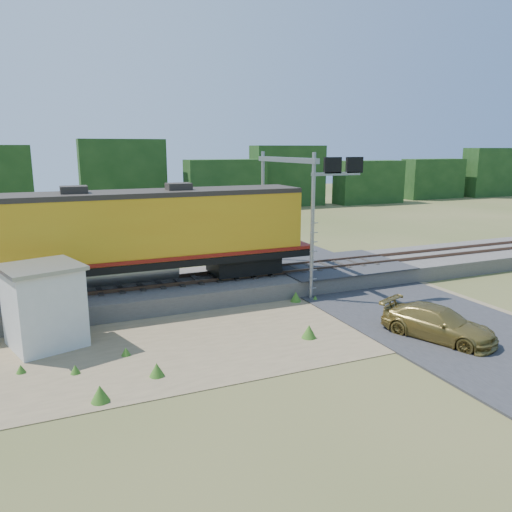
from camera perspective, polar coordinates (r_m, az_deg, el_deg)
name	(u,v)px	position (r m, az deg, el deg)	size (l,w,h in m)	color
ground	(263,334)	(19.43, 0.84, -8.93)	(140.00, 140.00, 0.00)	#475123
ballast	(214,285)	(24.62, -4.86, -3.37)	(70.00, 5.00, 0.80)	slate
rails	(213,276)	(24.50, -4.88, -2.29)	(70.00, 1.54, 0.16)	brown
dirt_shoulder	(210,337)	(19.19, -5.31, -9.20)	(26.00, 8.00, 0.03)	#8C7754
road	(398,305)	(23.53, 15.91, -5.35)	(7.00, 66.00, 0.86)	#38383A
tree_line_north	(117,186)	(55.17, -15.59, 7.73)	(130.00, 3.00, 6.50)	#163513
weed_clumps	(173,347)	(18.47, -9.42, -10.25)	(15.00, 6.20, 0.56)	#3B6E1F
locomotive	(114,234)	(23.02, -15.89, 2.42)	(18.16, 2.77, 4.69)	black
shed	(44,305)	(19.43, -23.07, -5.21)	(3.17, 3.17, 3.00)	silver
signal_gantry	(298,187)	(24.84, 4.80, 7.88)	(2.71, 6.20, 6.83)	gray
car	(438,323)	(19.95, 20.09, -7.25)	(1.72, 4.23, 1.23)	olive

